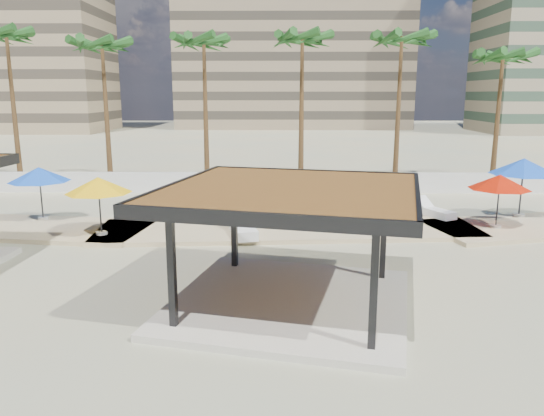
{
  "coord_description": "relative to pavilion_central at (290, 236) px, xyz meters",
  "views": [
    {
      "loc": [
        1.56,
        -14.79,
        5.75
      ],
      "look_at": [
        1.33,
        5.26,
        1.4
      ],
      "focal_mm": 35.0,
      "sensor_mm": 36.0,
      "label": 1
    }
  ],
  "objects": [
    {
      "name": "pavilion_central",
      "position": [
        0.0,
        0.0,
        0.0
      ],
      "size": [
        7.96,
        7.96,
        3.35
      ],
      "rotation": [
        0.0,
        0.0,
        -0.24
      ],
      "color": "beige",
      "rests_on": "ground"
    },
    {
      "name": "boundary_wall",
      "position": [
        -1.9,
        16.99,
        -1.4
      ],
      "size": [
        56.0,
        0.3,
        1.2
      ],
      "primitive_type": "cube",
      "color": "silver",
      "rests_on": "ground"
    },
    {
      "name": "ground",
      "position": [
        -1.9,
        0.99,
        -2.0
      ],
      "size": [
        200.0,
        200.0,
        0.0
      ],
      "primitive_type": "plane",
      "color": "tan",
      "rests_on": "ground"
    },
    {
      "name": "lounger_b",
      "position": [
        -1.75,
        6.84,
        -1.6
      ],
      "size": [
        1.36,
        2.55,
        0.92
      ],
      "rotation": [
        0.0,
        0.0,
        1.82
      ],
      "color": "white",
      "rests_on": "promenade"
    },
    {
      "name": "umbrella_f",
      "position": [
        -10.95,
        9.35,
        0.22
      ],
      "size": [
        3.41,
        3.41,
        2.37
      ],
      "rotation": [
        0.0,
        0.0,
        -0.34
      ],
      "color": "beige",
      "rests_on": "promenade"
    },
    {
      "name": "palm_c",
      "position": [
        -10.9,
        19.09,
        6.23
      ],
      "size": [
        3.0,
        3.0,
        9.4
      ],
      "color": "brown",
      "rests_on": "ground"
    },
    {
      "name": "umbrella_c",
      "position": [
        8.91,
        8.09,
        0.13
      ],
      "size": [
        3.2,
        3.2,
        2.27
      ],
      "rotation": [
        0.0,
        0.0,
        0.31
      ],
      "color": "beige",
      "rests_on": "promenade"
    },
    {
      "name": "umbrella_d",
      "position": [
        10.81,
        10.19,
        0.5
      ],
      "size": [
        3.95,
        3.95,
        2.69
      ],
      "rotation": [
        0.0,
        0.0,
        0.39
      ],
      "color": "beige",
      "rests_on": "promenade"
    },
    {
      "name": "palm_f",
      "position": [
        7.1,
        19.59,
        6.57
      ],
      "size": [
        3.0,
        3.0,
        9.76
      ],
      "color": "brown",
      "rests_on": "ground"
    },
    {
      "name": "building_mid",
      "position": [
        2.1,
        78.99,
        12.27
      ],
      "size": [
        38.0,
        16.0,
        30.4
      ],
      "color": "#847259",
      "rests_on": "ground"
    },
    {
      "name": "umbrella_b",
      "position": [
        -7.46,
        6.79,
        0.19
      ],
      "size": [
        3.27,
        3.27,
        2.33
      ],
      "rotation": [
        0.0,
        0.0,
        0.29
      ],
      "color": "beige",
      "rests_on": "promenade"
    },
    {
      "name": "lounger_c",
      "position": [
        6.94,
        10.23,
        -1.63
      ],
      "size": [
        1.58,
        2.19,
        0.8
      ],
      "rotation": [
        0.0,
        0.0,
        2.05
      ],
      "color": "white",
      "rests_on": "promenade"
    },
    {
      "name": "palm_e",
      "position": [
        1.1,
        19.39,
        6.56
      ],
      "size": [
        3.0,
        3.0,
        9.76
      ],
      "color": "brown",
      "rests_on": "ground"
    },
    {
      "name": "palm_g",
      "position": [
        13.1,
        19.19,
        5.58
      ],
      "size": [
        3.0,
        3.0,
        8.7
      ],
      "color": "brown",
      "rests_on": "ground"
    },
    {
      "name": "palm_d",
      "position": [
        -4.9,
        19.89,
        6.48
      ],
      "size": [
        3.0,
        3.0,
        9.67
      ],
      "color": "brown",
      "rests_on": "ground"
    },
    {
      "name": "palm_b",
      "position": [
        -16.9,
        19.69,
        6.86
      ],
      "size": [
        3.0,
        3.0,
        10.07
      ],
      "color": "brown",
      "rests_on": "ground"
    },
    {
      "name": "promenade",
      "position": [
        0.1,
        8.66,
        -1.94
      ],
      "size": [
        44.45,
        7.97,
        0.24
      ],
      "color": "#C6B284",
      "rests_on": "ground"
    }
  ]
}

